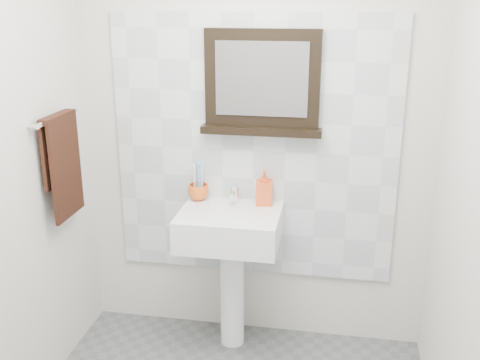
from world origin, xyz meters
name	(u,v)px	position (x,y,z in m)	size (l,w,h in m)	color
back_wall	(254,133)	(0.00, 1.10, 1.25)	(2.00, 0.01, 2.50)	silver
splashback	(254,150)	(0.00, 1.09, 1.15)	(1.60, 0.02, 1.50)	silver
pedestal_sink	(230,242)	(-0.09, 0.87, 0.68)	(0.55, 0.44, 0.96)	white
toothbrush_cup	(198,192)	(-0.31, 1.02, 0.91)	(0.12, 0.12, 0.09)	#DF5C1A
toothbrushes	(199,179)	(-0.31, 1.02, 0.98)	(0.05, 0.04, 0.21)	white
soap_dispenser	(264,187)	(0.07, 1.01, 0.96)	(0.09, 0.09, 0.20)	red
framed_mirror	(262,85)	(0.05, 1.06, 1.52)	(0.66, 0.11, 0.56)	black
towel_bar	(57,118)	(-0.95, 0.66, 1.39)	(0.07, 0.40, 0.03)	silver
hand_towel	(62,158)	(-0.94, 0.66, 1.18)	(0.06, 0.30, 0.55)	black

